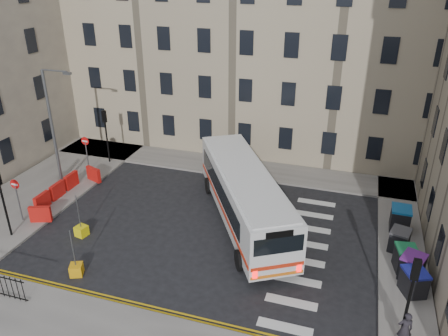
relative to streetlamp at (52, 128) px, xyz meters
The scene contains 22 objects.
ground 13.85m from the streetlamp, ahead, with size 120.00×120.00×0.00m, color black.
pavement_north 10.52m from the streetlamp, 43.32° to the left, with size 36.00×3.20×0.15m, color slate.
pavement_east 22.50m from the streetlamp, ahead, with size 2.40×26.00×0.15m, color slate.
pavement_west 4.49m from the streetlamp, 135.00° to the right, with size 6.00×22.00×0.15m, color slate.
pavement_sw 14.08m from the streetlamp, 63.43° to the right, with size 20.00×6.00×0.15m, color slate.
terrace_north 15.38m from the streetlamp, 66.04° to the left, with size 38.30×10.80×17.20m.
traffic_light_east 22.91m from the streetlamp, 19.15° to the right, with size 0.28×0.22×4.10m.
traffic_light_nw 4.84m from the streetlamp, 77.47° to the left, with size 0.28×0.22×4.10m.
traffic_light_sw 6.26m from the streetlamp, 80.54° to the right, with size 0.28×0.22×4.10m.
streetlamp is the anchor object (origin of this frame).
no_entry_north 3.41m from the streetlamp, 78.69° to the left, with size 0.60×0.08×3.00m.
no_entry_south 5.06m from the streetlamp, 83.66° to the right, with size 0.60×0.08×3.00m.
roadworks_barriers 4.15m from the streetlamp, 52.28° to the right, with size 1.66×6.26×1.00m.
bus 13.33m from the streetlamp, ahead, with size 8.44×11.73×3.27m.
wheelie_bin_a 22.94m from the streetlamp, 10.77° to the right, with size 1.35×1.43×1.26m.
wheelie_bin_b 22.76m from the streetlamp, ahead, with size 1.38×1.47×1.29m.
wheelie_bin_c 22.41m from the streetlamp, ahead, with size 1.19×1.30×1.26m.
wheelie_bin_d 22.08m from the streetlamp, ahead, with size 1.23×1.33×1.23m.
wheelie_bin_e 22.21m from the streetlamp, ahead, with size 1.12×1.28×1.38m.
pedestrian 23.22m from the streetlamp, 19.35° to the right, with size 0.60×0.39×1.64m, color black.
bollard_yellow 7.75m from the streetlamp, 44.73° to the right, with size 0.60×0.60×0.60m, color yellow.
bollard_chevron 10.85m from the streetlamp, 49.93° to the right, with size 0.60×0.60×0.60m, color orange.
Camera 1 is at (5.75, -20.05, 14.15)m, focal length 35.00 mm.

